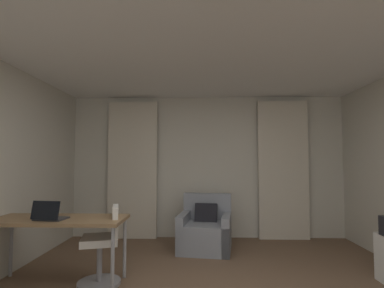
{
  "coord_description": "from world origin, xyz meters",
  "views": [
    {
      "loc": [
        -0.14,
        -2.55,
        1.4
      ],
      "look_at": [
        -0.25,
        1.44,
        1.63
      ],
      "focal_mm": 27.84,
      "sensor_mm": 36.0,
      "label": 1
    }
  ],
  "objects_px": {
    "laptop": "(49,216)",
    "desk_chair": "(103,249)",
    "armchair": "(205,231)",
    "desk": "(59,224)"
  },
  "relations": [
    {
      "from": "desk_chair",
      "to": "laptop",
      "type": "distance_m",
      "value": 0.71
    },
    {
      "from": "desk",
      "to": "desk_chair",
      "type": "bearing_deg",
      "value": 5.02
    },
    {
      "from": "desk",
      "to": "desk_chair",
      "type": "xyz_separation_m",
      "value": [
        0.51,
        0.04,
        -0.3
      ]
    },
    {
      "from": "armchair",
      "to": "desk_chair",
      "type": "height_order",
      "value": "desk_chair"
    },
    {
      "from": "laptop",
      "to": "desk_chair",
      "type": "bearing_deg",
      "value": 16.06
    },
    {
      "from": "laptop",
      "to": "desk",
      "type": "bearing_deg",
      "value": 66.59
    },
    {
      "from": "laptop",
      "to": "armchair",
      "type": "bearing_deg",
      "value": 40.84
    },
    {
      "from": "desk_chair",
      "to": "laptop",
      "type": "height_order",
      "value": "laptop"
    },
    {
      "from": "desk",
      "to": "desk_chair",
      "type": "relative_size",
      "value": 1.7
    },
    {
      "from": "desk_chair",
      "to": "laptop",
      "type": "relative_size",
      "value": 2.52
    }
  ]
}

